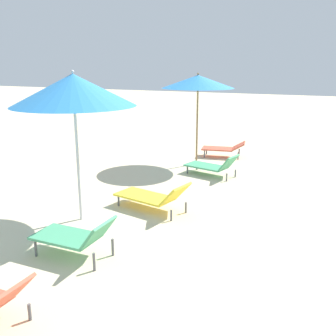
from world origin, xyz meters
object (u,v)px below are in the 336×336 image
object	(u,v)px
umbrella_third	(73,90)
lounger_farthest_inland	(213,165)
lounger_farthest_shoreside	(224,148)
umbrella_farthest	(198,82)
lounger_third_inland	(75,236)
lounger_third_shoreside	(153,196)

from	to	relation	value
umbrella_third	lounger_farthest_inland	distance (m)	4.48
umbrella_third	lounger_farthest_inland	bearing A→B (deg)	71.01
umbrella_third	lounger_farthest_shoreside	distance (m)	6.27
lounger_farthest_shoreside	lounger_farthest_inland	distance (m)	2.11
umbrella_farthest	lounger_third_inland	bearing A→B (deg)	-87.12
umbrella_third	lounger_farthest_inland	world-z (taller)	umbrella_third
umbrella_third	umbrella_farthest	distance (m)	4.70
lounger_third_shoreside	umbrella_farthest	bearing A→B (deg)	-71.03
umbrella_third	lounger_third_shoreside	distance (m)	2.48
umbrella_farthest	lounger_farthest_inland	size ratio (longest dim) A/B	1.78
lounger_third_inland	umbrella_third	bearing A→B (deg)	-56.58
lounger_farthest_shoreside	lounger_third_inland	bearing A→B (deg)	77.74
lounger_third_shoreside	lounger_farthest_inland	world-z (taller)	lounger_third_shoreside
lounger_third_shoreside	lounger_third_inland	size ratio (longest dim) A/B	1.31
lounger_third_inland	lounger_farthest_inland	world-z (taller)	lounger_third_inland
lounger_farthest_shoreside	umbrella_third	bearing A→B (deg)	69.63
lounger_third_shoreside	umbrella_third	bearing A→B (deg)	55.62
lounger_third_inland	lounger_farthest_shoreside	world-z (taller)	lounger_third_inland
umbrella_third	lounger_farthest_shoreside	xyz separation A→B (m)	(0.97, 5.85, -2.06)
lounger_third_inland	umbrella_farthest	world-z (taller)	umbrella_farthest
lounger_third_inland	lounger_farthest_inland	xyz separation A→B (m)	(0.48, 4.96, -0.06)
lounger_third_inland	umbrella_farthest	xyz separation A→B (m)	(-0.30, 5.88, 1.97)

